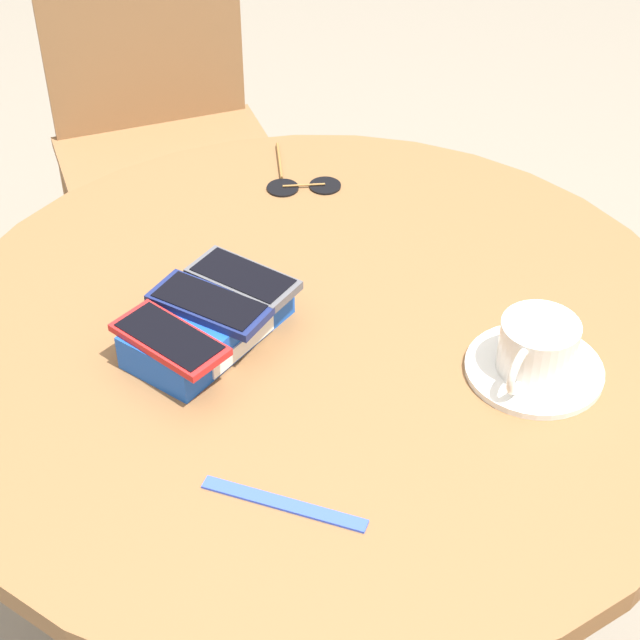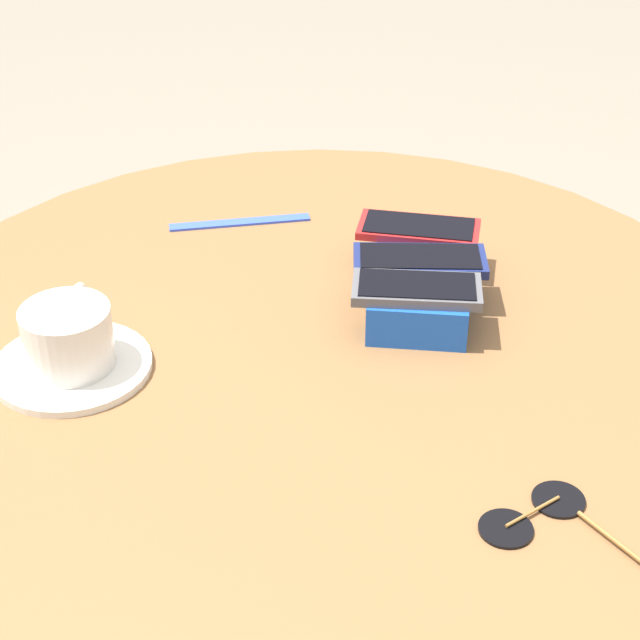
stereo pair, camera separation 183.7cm
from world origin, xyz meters
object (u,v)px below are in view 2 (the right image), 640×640
at_px(phone_box, 419,281).
at_px(coffee_cup, 68,335).
at_px(phone_gray, 417,289).
at_px(saucer, 72,367).
at_px(phone_navy, 420,260).
at_px(round_table, 320,420).
at_px(phone_red, 419,229).
at_px(lanyard_strap, 240,222).
at_px(sunglasses, 542,517).

relative_size(phone_box, coffee_cup, 1.85).
distance_m(phone_gray, saucer, 0.36).
xyz_separation_m(phone_navy, coffee_cup, (0.25, -0.28, -0.01)).
bearing_deg(round_table, phone_red, 164.17).
relative_size(saucer, lanyard_strap, 0.91).
bearing_deg(phone_gray, saucer, -56.28).
bearing_deg(phone_box, phone_navy, 6.58).
height_order(phone_gray, saucer, phone_gray).
height_order(phone_box, lanyard_strap, phone_box).
height_order(round_table, lanyard_strap, lanyard_strap).
relative_size(lanyard_strap, sunglasses, 1.11).
height_order(round_table, coffee_cup, coffee_cup).
relative_size(phone_box, lanyard_strap, 1.27).
bearing_deg(saucer, round_table, 125.89).
xyz_separation_m(round_table, phone_red, (-0.17, 0.05, 0.16)).
bearing_deg(coffee_cup, sunglasses, 85.73).
height_order(phone_red, coffee_cup, coffee_cup).
bearing_deg(lanyard_strap, phone_navy, 71.22).
bearing_deg(sunglasses, saucer, -93.97).
bearing_deg(lanyard_strap, coffee_cup, -3.40).
xyz_separation_m(round_table, lanyard_strap, (-0.19, -0.19, 0.11)).
distance_m(round_table, phone_box, 0.19).
bearing_deg(sunglasses, phone_navy, -145.13).
height_order(phone_navy, lanyard_strap, phone_navy).
bearing_deg(lanyard_strap, saucer, -3.24).
distance_m(phone_red, phone_gray, 0.13).
bearing_deg(saucer, lanyard_strap, 176.76).
distance_m(phone_gray, sunglasses, 0.30).
xyz_separation_m(phone_gray, lanyard_strap, (-0.15, -0.27, -0.05)).
bearing_deg(round_table, sunglasses, 56.32).
bearing_deg(phone_navy, lanyard_strap, -108.78).
distance_m(round_table, phone_navy, 0.21).
distance_m(phone_box, saucer, 0.38).
distance_m(phone_red, sunglasses, 0.42).
height_order(saucer, lanyard_strap, saucer).
relative_size(coffee_cup, sunglasses, 0.76).
bearing_deg(phone_red, round_table, -15.83).
height_order(round_table, sunglasses, sunglasses).
relative_size(round_table, phone_box, 4.28).
relative_size(phone_gray, saucer, 0.92).
xyz_separation_m(phone_gray, coffee_cup, (0.19, -0.29, -0.01)).
relative_size(round_table, saucer, 5.96).
xyz_separation_m(round_table, saucer, (0.15, -0.20, 0.11)).
bearing_deg(phone_navy, phone_red, -161.34).
relative_size(phone_box, phone_red, 1.51).
distance_m(phone_navy, saucer, 0.38).
distance_m(phone_box, phone_gray, 0.07).
bearing_deg(phone_navy, phone_gray, 14.73).
height_order(phone_red, phone_navy, phone_navy).
height_order(coffee_cup, lanyard_strap, coffee_cup).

